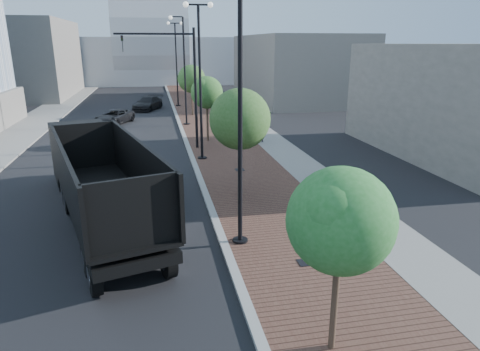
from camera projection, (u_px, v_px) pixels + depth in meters
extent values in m
cube|color=#4C2D23|center=(210.00, 113.00, 44.25)|extent=(7.00, 140.00, 0.12)
cube|color=slate|center=(236.00, 113.00, 44.76)|extent=(2.40, 140.00, 0.13)
cube|color=gray|center=(176.00, 114.00, 43.59)|extent=(0.30, 140.00, 0.14)
cube|color=slate|center=(40.00, 119.00, 41.13)|extent=(4.00, 140.00, 0.12)
cube|color=black|center=(81.00, 151.00, 21.70)|extent=(3.25, 3.33, 2.73)
cube|color=black|center=(79.00, 161.00, 23.25)|extent=(2.57, 1.17, 1.36)
cube|color=black|center=(86.00, 172.00, 20.63)|extent=(2.75, 1.50, 0.52)
cube|color=black|center=(107.00, 209.00, 15.94)|extent=(4.98, 9.98, 0.37)
cube|color=black|center=(106.00, 199.00, 15.81)|extent=(5.09, 10.01, 0.13)
cube|color=black|center=(65.00, 177.00, 14.94)|extent=(2.68, 9.35, 2.10)
cube|color=black|center=(140.00, 167.00, 16.06)|extent=(2.68, 9.35, 2.10)
cube|color=black|center=(133.00, 215.00, 11.63)|extent=(2.56, 0.82, 2.10)
cube|color=black|center=(86.00, 146.00, 19.37)|extent=(2.56, 0.82, 2.10)
cylinder|color=black|center=(61.00, 180.00, 21.07)|extent=(0.61, 1.20, 1.15)
cylinder|color=silver|center=(61.00, 180.00, 21.07)|extent=(0.51, 0.70, 0.63)
cylinder|color=black|center=(107.00, 174.00, 22.02)|extent=(0.61, 1.20, 1.15)
cylinder|color=silver|center=(107.00, 174.00, 22.02)|extent=(0.51, 0.70, 0.63)
cylinder|color=black|center=(59.00, 172.00, 22.44)|extent=(0.61, 1.20, 1.15)
cylinder|color=silver|center=(59.00, 172.00, 22.44)|extent=(0.51, 0.70, 0.63)
cylinder|color=black|center=(102.00, 166.00, 23.39)|extent=(0.61, 1.20, 1.15)
cylinder|color=silver|center=(102.00, 166.00, 23.39)|extent=(0.51, 0.70, 0.63)
cylinder|color=black|center=(94.00, 276.00, 12.38)|extent=(0.61, 1.20, 1.15)
cylinder|color=silver|center=(94.00, 276.00, 12.38)|extent=(0.51, 0.70, 0.63)
cylinder|color=black|center=(168.00, 260.00, 13.33)|extent=(0.61, 1.20, 1.15)
cylinder|color=silver|center=(168.00, 260.00, 13.33)|extent=(0.51, 0.70, 0.63)
cylinder|color=black|center=(88.00, 258.00, 13.40)|extent=(0.61, 1.20, 1.15)
cylinder|color=silver|center=(88.00, 258.00, 13.40)|extent=(0.51, 0.70, 0.63)
cylinder|color=black|center=(157.00, 244.00, 14.35)|extent=(0.61, 1.20, 1.15)
cylinder|color=silver|center=(157.00, 244.00, 14.35)|extent=(0.51, 0.70, 0.63)
cylinder|color=black|center=(68.00, 200.00, 18.35)|extent=(0.61, 1.20, 1.15)
cylinder|color=silver|center=(68.00, 200.00, 18.35)|extent=(0.51, 0.70, 0.63)
cylinder|color=black|center=(120.00, 193.00, 19.29)|extent=(0.61, 1.20, 1.15)
cylinder|color=silver|center=(120.00, 193.00, 19.29)|extent=(0.51, 0.70, 0.63)
cylinder|color=black|center=(66.00, 192.00, 19.37)|extent=(0.61, 1.20, 1.15)
cylinder|color=silver|center=(66.00, 192.00, 19.37)|extent=(0.51, 0.70, 0.63)
cylinder|color=black|center=(115.00, 185.00, 20.32)|extent=(0.61, 1.20, 1.15)
cylinder|color=silver|center=(115.00, 185.00, 20.32)|extent=(0.51, 0.70, 0.63)
imported|color=silver|center=(149.00, 201.00, 17.80)|extent=(2.22, 4.78, 1.51)
imported|color=black|center=(114.00, 117.00, 38.72)|extent=(3.86, 5.07, 1.28)
imported|color=black|center=(148.00, 103.00, 46.89)|extent=(3.76, 5.28, 1.42)
imported|color=black|center=(260.00, 131.00, 31.04)|extent=(0.76, 0.57, 1.86)
cylinder|color=black|center=(240.00, 242.00, 15.61)|extent=(0.56, 0.56, 0.20)
cylinder|color=black|center=(240.00, 119.00, 14.27)|extent=(0.16, 0.16, 9.00)
cylinder|color=black|center=(202.00, 158.00, 26.84)|extent=(0.56, 0.56, 0.20)
cylinder|color=black|center=(200.00, 85.00, 25.50)|extent=(0.16, 0.16, 9.00)
cylinder|color=black|center=(198.00, 5.00, 24.17)|extent=(1.40, 0.10, 0.10)
sphere|color=silver|center=(186.00, 4.00, 24.03)|extent=(0.32, 0.32, 0.32)
sphere|color=silver|center=(210.00, 5.00, 24.30)|extent=(0.32, 0.32, 0.32)
cylinder|color=black|center=(187.00, 124.00, 38.08)|extent=(0.56, 0.56, 0.20)
cylinder|color=black|center=(185.00, 72.00, 36.73)|extent=(0.16, 0.16, 9.00)
cylinder|color=black|center=(177.00, 17.00, 35.30)|extent=(1.00, 0.10, 0.10)
sphere|color=silver|center=(171.00, 18.00, 35.23)|extent=(0.32, 0.32, 0.32)
cylinder|color=black|center=(178.00, 106.00, 49.31)|extent=(0.56, 0.56, 0.20)
cylinder|color=black|center=(177.00, 66.00, 47.97)|extent=(0.16, 0.16, 9.00)
cylinder|color=black|center=(175.00, 23.00, 46.63)|extent=(1.40, 0.10, 0.10)
sphere|color=silver|center=(168.00, 23.00, 46.50)|extent=(0.32, 0.32, 0.32)
sphere|color=silver|center=(181.00, 23.00, 46.76)|extent=(0.32, 0.32, 0.32)
cylinder|color=black|center=(196.00, 91.00, 28.49)|extent=(0.18, 0.18, 8.00)
cylinder|color=black|center=(154.00, 34.00, 26.95)|extent=(5.00, 0.12, 0.12)
imported|color=black|center=(122.00, 44.00, 26.75)|extent=(0.16, 0.20, 1.00)
cylinder|color=#382619|center=(335.00, 293.00, 9.75)|extent=(0.16, 0.16, 3.16)
sphere|color=#226525|center=(341.00, 221.00, 9.21)|extent=(2.38, 2.38, 2.38)
sphere|color=#226525|center=(351.00, 223.00, 9.64)|extent=(1.67, 1.67, 1.67)
sphere|color=#226525|center=(334.00, 213.00, 8.78)|extent=(1.43, 1.43, 1.43)
cylinder|color=#382619|center=(240.00, 161.00, 19.99)|extent=(0.16, 0.16, 3.49)
sphere|color=#2A511B|center=(240.00, 119.00, 19.40)|extent=(2.80, 2.80, 2.80)
sphere|color=#2A511B|center=(247.00, 123.00, 19.83)|extent=(1.96, 1.96, 1.96)
sphere|color=#2A511B|center=(235.00, 113.00, 18.96)|extent=(1.68, 1.68, 1.68)
cylinder|color=#382619|center=(207.00, 119.00, 31.24)|extent=(0.16, 0.16, 3.40)
sphere|color=#2B5D1F|center=(207.00, 92.00, 30.66)|extent=(2.31, 2.31, 2.31)
sphere|color=#2B5D1F|center=(212.00, 95.00, 31.09)|extent=(1.62, 1.62, 1.62)
sphere|color=#2B5D1F|center=(203.00, 88.00, 30.22)|extent=(1.39, 1.39, 1.39)
cylinder|color=#382619|center=(192.00, 99.00, 42.46)|extent=(0.16, 0.16, 3.44)
sphere|color=#28521C|center=(191.00, 79.00, 41.88)|extent=(2.71, 2.71, 2.71)
sphere|color=#28521C|center=(195.00, 81.00, 42.31)|extent=(1.90, 1.90, 1.90)
sphere|color=#28521C|center=(189.00, 75.00, 41.44)|extent=(1.63, 1.63, 1.63)
cube|color=#AEB2B9|center=(152.00, 59.00, 84.16)|extent=(50.00, 28.00, 8.00)
cube|color=#68645E|center=(15.00, 59.00, 57.05)|extent=(14.00, 20.00, 10.00)
cube|color=slate|center=(296.00, 68.00, 54.81)|extent=(12.00, 22.00, 8.00)
cube|color=#5F5B55|center=(476.00, 101.00, 27.26)|extent=(10.00, 16.00, 7.00)
cube|color=black|center=(306.00, 262.00, 14.07)|extent=(0.50, 0.50, 0.02)
cube|color=black|center=(240.00, 170.00, 24.37)|extent=(0.50, 0.50, 0.02)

